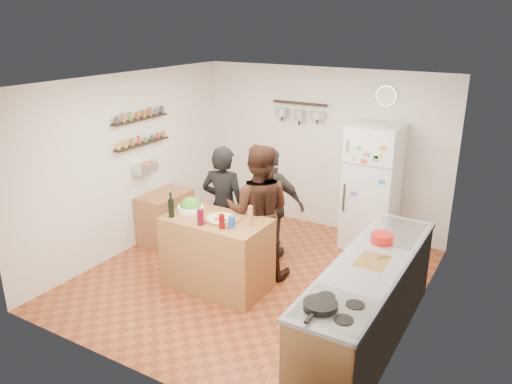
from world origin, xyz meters
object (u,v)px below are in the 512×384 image
Objects in this scene: counter_run at (368,304)px; red_bowl at (382,238)px; person_center at (258,212)px; side_table at (166,217)px; fridge at (372,187)px; prep_island at (217,253)px; wine_bottle at (171,208)px; salt_canister at (232,222)px; salad_bowl at (191,208)px; person_left at (224,207)px; skillet at (320,305)px; wall_clock at (386,96)px; person_back at (271,205)px; pepper_mill at (250,217)px.

counter_run is 10.88× the size of red_bowl.
person_center is 1.83m from side_table.
red_bowl is at bearing -68.82° from fridge.
wine_bottle reaches higher than prep_island.
salad_bowl is at bearing 166.72° from salt_canister.
salt_canister is 0.08× the size of person_left.
person_left reaches higher than salt_canister.
prep_island is 0.73m from person_center.
person_left is 0.52m from person_center.
skillet is 0.96× the size of wall_clock.
fridge is (1.72, 2.36, -0.12)m from wine_bottle.
person_left is 2.73m from skillet.
wine_bottle reaches higher than red_bowl.
red_bowl is at bearing 12.83° from wine_bottle.
prep_island is 0.69× the size of fridge.
person_center is 1.12× the size of person_back.
red_bowl is (1.62, 0.45, -0.01)m from salt_canister.
pepper_mill is at bearing 6.34° from prep_island.
person_back is 5.18× the size of wall_clock.
counter_run is at bearing -7.99° from pepper_mill.
person_back reaches higher than pepper_mill.
wall_clock is (-0.75, 2.63, 1.70)m from counter_run.
person_center is 2.18× the size of side_table.
fridge is (1.04, 1.08, 0.12)m from person_back.
prep_island is at bearing 158.20° from salt_canister.
person_left is 0.95× the size of person_center.
person_back is at bearing -133.90° from fridge.
salt_canister is at bearing -164.43° from red_bowl.
red_bowl is at bearing 95.79° from counter_run.
person_back is at bearing 59.39° from salad_bowl.
person_left is 2.76m from wall_clock.
wall_clock is 0.37× the size of side_table.
skillet is (1.57, -1.06, -0.03)m from salt_canister.
wine_bottle is at bearing -106.50° from salad_bowl.
wine_bottle is 1.66× the size of salt_canister.
pepper_mill reaches higher than salad_bowl.
counter_run is at bearing -1.48° from salt_canister.
wine_bottle is at bearing -178.67° from counter_run.
wall_clock is (1.72, 2.69, 1.13)m from wine_bottle.
person_left is 0.92× the size of fridge.
wine_bottle is 0.99m from pepper_mill.
person_left reaches higher than salad_bowl.
person_left is (-0.26, 0.54, 0.37)m from prep_island.
person_center reaches higher than wine_bottle.
salt_canister reaches higher than skillet.
counter_run is at bearing -15.10° from side_table.
salad_bowl is 3.16m from wall_clock.
red_bowl reaches higher than skillet.
prep_island is 0.65m from salad_bowl.
pepper_mill is 0.11× the size of fridge.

